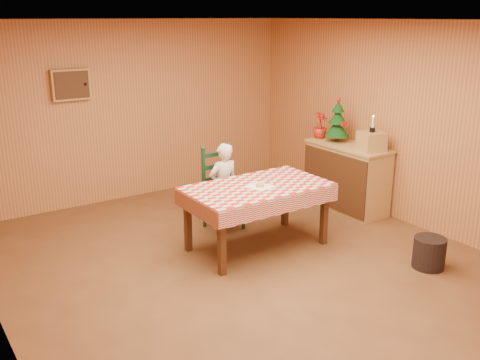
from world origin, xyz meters
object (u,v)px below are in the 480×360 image
Objects in this scene: shelf_unit at (347,177)px; christmas_tree at (337,122)px; ladder_chair at (221,190)px; storage_bin at (429,253)px; dining_table at (257,192)px; seated_child at (224,187)px; crate at (372,141)px.

christmas_tree is at bearing 88.02° from shelf_unit.
christmas_tree is at bearing -4.79° from ladder_chair.
shelf_unit reaches higher than storage_bin.
dining_table is 0.81m from ladder_chair.
seated_child is 1.95m from christmas_tree.
storage_bin is at bearing -112.23° from crate.
storage_bin is at bearing -61.40° from ladder_chair.
storage_bin is (1.24, -1.49, -0.51)m from dining_table.
dining_table is at bearing -161.04° from christmas_tree.
ladder_chair is at bearing 118.60° from storage_bin.
seated_child is 2.57m from storage_bin.
dining_table is 2.00m from storage_bin.
ladder_chair is 0.96× the size of seated_child.
ladder_chair reaches higher than dining_table.
dining_table is 1.89m from shelf_unit.
ladder_chair is 3.60× the size of crate.
dining_table is 4.80× the size of storage_bin.
ladder_chair is 1.98m from christmas_tree.
shelf_unit is 1.98m from storage_bin.
storage_bin is at bearing -50.18° from dining_table.
ladder_chair is 0.08m from seated_child.
storage_bin is (-0.59, -1.87, -0.29)m from shelf_unit.
dining_table is at bearing 179.47° from crate.
shelf_unit is 0.71m from crate.
crate reaches higher than shelf_unit.
storage_bin is at bearing -105.83° from christmas_tree.
shelf_unit reaches higher than dining_table.
dining_table is 1.34× the size of shelf_unit.
ladder_chair is 3.13× the size of storage_bin.
ladder_chair is 2.61m from storage_bin.
shelf_unit is 0.79m from christmas_tree.
ladder_chair reaches higher than shelf_unit.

